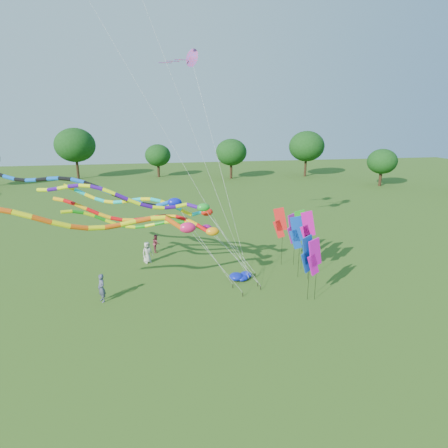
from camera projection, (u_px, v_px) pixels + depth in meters
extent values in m
plane|color=#295115|center=(225.00, 314.00, 22.43)|extent=(160.00, 160.00, 0.00)
cylinder|color=#382314|center=(387.00, 173.00, 69.96)|extent=(0.50, 0.50, 2.74)
ellipsoid|color=#113B10|center=(389.00, 154.00, 68.98)|extent=(5.78, 5.78, 4.91)
cylinder|color=#382314|center=(304.00, 172.00, 72.09)|extent=(0.50, 0.50, 2.55)
ellipsoid|color=#113B10|center=(305.00, 155.00, 71.18)|extent=(5.38, 5.38, 4.57)
cylinder|color=#382314|center=(231.00, 167.00, 77.56)|extent=(0.50, 0.50, 3.14)
ellipsoid|color=#113B10|center=(231.00, 147.00, 76.44)|extent=(6.63, 6.63, 5.63)
cylinder|color=#382314|center=(160.00, 174.00, 70.66)|extent=(0.50, 0.50, 2.31)
ellipsoid|color=#113B10|center=(159.00, 158.00, 69.84)|extent=(4.88, 4.88, 4.15)
cylinder|color=#382314|center=(84.00, 178.00, 65.47)|extent=(0.50, 0.50, 2.25)
ellipsoid|color=#113B10|center=(83.00, 162.00, 64.67)|extent=(4.74, 4.74, 4.03)
cylinder|color=black|center=(258.00, 284.00, 26.05)|extent=(0.05, 0.05, 0.30)
cylinder|color=silver|center=(235.00, 257.00, 25.72)|extent=(0.02, 0.02, 4.80)
ellipsoid|color=orange|center=(213.00, 231.00, 25.43)|extent=(0.92, 0.59, 0.59)
cylinder|color=red|center=(202.00, 228.00, 25.56)|extent=(0.27, 0.27, 0.87)
cylinder|color=#FFA90D|center=(192.00, 222.00, 25.74)|extent=(0.27, 0.27, 0.83)
cylinder|color=red|center=(181.00, 218.00, 25.91)|extent=(0.27, 0.27, 0.79)
cylinder|color=#FFA90D|center=(171.00, 216.00, 26.08)|extent=(0.27, 0.27, 0.76)
cylinder|color=red|center=(161.00, 216.00, 26.21)|extent=(0.27, 0.27, 0.77)
cylinder|color=#FFA90D|center=(150.00, 218.00, 26.30)|extent=(0.27, 0.27, 0.78)
cylinder|color=red|center=(139.00, 219.00, 26.33)|extent=(0.27, 0.27, 0.78)
cylinder|color=#FFA90D|center=(128.00, 220.00, 26.28)|extent=(0.27, 0.27, 0.78)
cylinder|color=red|center=(117.00, 219.00, 26.17)|extent=(0.27, 0.27, 0.80)
cylinder|color=#FFA90D|center=(105.00, 216.00, 26.02)|extent=(0.27, 0.27, 0.84)
cylinder|color=red|center=(93.00, 211.00, 25.86)|extent=(0.27, 0.27, 0.86)
cylinder|color=#FFA90D|center=(81.00, 206.00, 25.73)|extent=(0.27, 0.27, 0.84)
cylinder|color=red|center=(70.00, 202.00, 25.67)|extent=(0.27, 0.27, 0.80)
cylinder|color=#FFA90D|center=(59.00, 199.00, 25.71)|extent=(0.27, 0.27, 0.77)
cylinder|color=black|center=(243.00, 294.00, 24.58)|extent=(0.05, 0.05, 0.30)
cylinder|color=silver|center=(217.00, 262.00, 23.42)|extent=(0.02, 0.02, 5.93)
ellipsoid|color=#DF1858|center=(188.00, 228.00, 22.29)|extent=(1.01, 0.65, 0.65)
cylinder|color=#E6520C|center=(174.00, 223.00, 22.23)|extent=(0.29, 0.29, 1.17)
cylinder|color=#F5F20C|center=(158.00, 218.00, 22.17)|extent=(0.29, 0.29, 0.87)
cylinder|color=#E6520C|center=(143.00, 220.00, 21.94)|extent=(0.29, 0.29, 0.88)
cylinder|color=#F5F20C|center=(128.00, 223.00, 21.66)|extent=(0.29, 0.29, 0.89)
cylinder|color=#E6520C|center=(113.00, 226.00, 21.32)|extent=(0.29, 0.29, 0.89)
cylinder|color=#F5F20C|center=(96.00, 228.00, 20.92)|extent=(0.29, 0.29, 0.90)
cylinder|color=#E6520C|center=(79.00, 227.00, 20.46)|extent=(0.29, 0.29, 0.92)
cylinder|color=#F5F20C|center=(61.00, 224.00, 19.97)|extent=(0.29, 0.29, 0.96)
cylinder|color=#E6520C|center=(42.00, 220.00, 19.49)|extent=(0.29, 0.29, 0.97)
cylinder|color=#F5F20C|center=(22.00, 214.00, 19.05)|extent=(0.29, 0.29, 0.94)
cylinder|color=#E6520C|center=(2.00, 210.00, 18.70)|extent=(0.29, 0.29, 0.90)
cylinder|color=black|center=(261.00, 288.00, 25.57)|extent=(0.05, 0.05, 0.30)
cylinder|color=silver|center=(233.00, 248.00, 24.73)|extent=(0.02, 0.02, 6.73)
ellipsoid|color=green|center=(203.00, 207.00, 23.93)|extent=(0.83, 0.53, 0.53)
cylinder|color=#380B82|center=(192.00, 206.00, 24.11)|extent=(0.24, 0.24, 0.86)
cylinder|color=#DAF70D|center=(181.00, 206.00, 24.25)|extent=(0.24, 0.24, 0.75)
cylinder|color=#380B82|center=(170.00, 207.00, 24.10)|extent=(0.24, 0.24, 0.74)
cylinder|color=#DAF70D|center=(158.00, 208.00, 23.90)|extent=(0.24, 0.24, 0.76)
cylinder|color=#380B82|center=(146.00, 206.00, 23.65)|extent=(0.24, 0.24, 0.79)
cylinder|color=#DAF70D|center=(134.00, 202.00, 23.38)|extent=(0.24, 0.24, 0.82)
cylinder|color=#380B82|center=(122.00, 197.00, 23.14)|extent=(0.24, 0.24, 0.82)
cylinder|color=#DAF70D|center=(109.00, 192.00, 22.95)|extent=(0.24, 0.24, 0.79)
cylinder|color=#380B82|center=(97.00, 188.00, 22.86)|extent=(0.24, 0.24, 0.75)
cylinder|color=#DAF70D|center=(85.00, 186.00, 22.87)|extent=(0.24, 0.24, 0.73)
cylinder|color=#380B82|center=(74.00, 186.00, 22.98)|extent=(0.24, 0.24, 0.74)
cylinder|color=#DAF70D|center=(63.00, 187.00, 23.15)|extent=(0.24, 0.24, 0.76)
cylinder|color=#380B82|center=(53.00, 189.00, 23.36)|extent=(0.24, 0.24, 0.76)
cylinder|color=#DAF70D|center=(43.00, 190.00, 23.54)|extent=(0.24, 0.24, 0.75)
cylinder|color=black|center=(233.00, 286.00, 25.79)|extent=(0.05, 0.05, 0.30)
cylinder|color=silver|center=(204.00, 244.00, 25.18)|extent=(0.02, 0.02, 6.89)
ellipsoid|color=#0C17B4|center=(175.00, 202.00, 24.61)|extent=(0.93, 0.60, 0.60)
cylinder|color=blue|center=(163.00, 204.00, 24.76)|extent=(0.27, 0.27, 0.95)
cylinder|color=black|center=(149.00, 205.00, 24.79)|extent=(0.27, 0.27, 0.95)
cylinder|color=blue|center=(135.00, 202.00, 24.65)|extent=(0.27, 0.27, 0.98)
cylinder|color=black|center=(120.00, 197.00, 24.50)|extent=(0.27, 0.27, 1.00)
cylinder|color=blue|center=(106.00, 191.00, 24.38)|extent=(0.27, 0.27, 1.00)
cylinder|color=black|center=(91.00, 185.00, 24.34)|extent=(0.27, 0.27, 0.97)
cylinder|color=blue|center=(78.00, 181.00, 24.39)|extent=(0.27, 0.27, 0.93)
cylinder|color=black|center=(65.00, 179.00, 24.55)|extent=(0.27, 0.27, 0.92)
cylinder|color=blue|center=(53.00, 179.00, 24.79)|extent=(0.27, 0.27, 0.93)
cylinder|color=black|center=(42.00, 179.00, 25.09)|extent=(0.27, 0.27, 0.94)
cylinder|color=blue|center=(31.00, 180.00, 25.39)|extent=(0.27, 0.27, 0.93)
cylinder|color=black|center=(21.00, 180.00, 25.67)|extent=(0.27, 0.27, 0.93)
cylinder|color=blue|center=(9.00, 178.00, 25.87)|extent=(0.27, 0.27, 0.94)
cylinder|color=black|center=(255.00, 275.00, 27.63)|extent=(0.05, 0.05, 0.30)
cylinder|color=silver|center=(232.00, 243.00, 26.96)|extent=(0.02, 0.02, 5.85)
ellipsoid|color=red|center=(207.00, 212.00, 26.34)|extent=(0.87, 0.56, 0.56)
cylinder|color=#0BCBBF|center=(197.00, 213.00, 26.16)|extent=(0.25, 0.25, 0.81)
cylinder|color=#FFEB0D|center=(186.00, 212.00, 25.88)|extent=(0.25, 0.25, 0.79)
cylinder|color=#0BCBBF|center=(176.00, 207.00, 25.71)|extent=(0.25, 0.25, 0.78)
cylinder|color=#FFEB0D|center=(166.00, 203.00, 25.63)|extent=(0.25, 0.25, 0.74)
cylinder|color=#0BCBBF|center=(156.00, 200.00, 25.64)|extent=(0.25, 0.25, 0.71)
cylinder|color=#FFEB0D|center=(146.00, 199.00, 25.74)|extent=(0.25, 0.25, 0.71)
cylinder|color=#0BCBBF|center=(136.00, 200.00, 25.93)|extent=(0.25, 0.25, 0.73)
cylinder|color=#FFEB0D|center=(127.00, 201.00, 26.15)|extent=(0.25, 0.25, 0.74)
cylinder|color=#0BCBBF|center=(118.00, 202.00, 26.37)|extent=(0.25, 0.25, 0.72)
cylinder|color=#FFEB0D|center=(109.00, 202.00, 26.54)|extent=(0.25, 0.25, 0.71)
cylinder|color=#0BCBBF|center=(100.00, 200.00, 26.63)|extent=(0.25, 0.25, 0.72)
cylinder|color=#FFEB0D|center=(90.00, 196.00, 26.62)|extent=(0.25, 0.25, 0.76)
cylinder|color=#0BCBBF|center=(80.00, 192.00, 26.52)|extent=(0.25, 0.25, 0.78)
cylinder|color=#FFEB0D|center=(69.00, 187.00, 26.35)|extent=(0.25, 0.25, 0.77)
cylinder|color=black|center=(246.00, 269.00, 28.63)|extent=(0.05, 0.05, 0.30)
cylinder|color=silver|center=(227.00, 248.00, 27.73)|extent=(0.02, 0.02, 4.62)
ellipsoid|color=#960D75|center=(206.00, 228.00, 26.86)|extent=(0.79, 0.51, 0.51)
cylinder|color=#179714|center=(198.00, 227.00, 26.38)|extent=(0.23, 0.23, 0.96)
cylinder|color=#E9FB0D|center=(189.00, 224.00, 25.90)|extent=(0.23, 0.23, 0.70)
cylinder|color=#179714|center=(179.00, 222.00, 25.77)|extent=(0.23, 0.23, 0.67)
cylinder|color=#E9FB0D|center=(170.00, 222.00, 25.74)|extent=(0.23, 0.23, 0.68)
cylinder|color=#179714|center=(160.00, 223.00, 25.77)|extent=(0.23, 0.23, 0.70)
cylinder|color=#E9FB0D|center=(150.00, 225.00, 25.82)|extent=(0.23, 0.23, 0.70)
cylinder|color=#179714|center=(140.00, 227.00, 25.84)|extent=(0.23, 0.23, 0.68)
cylinder|color=#E9FB0D|center=(130.00, 227.00, 25.81)|extent=(0.23, 0.23, 0.67)
cylinder|color=#179714|center=(121.00, 225.00, 25.68)|extent=(0.23, 0.23, 0.69)
cylinder|color=#E9FB0D|center=(110.00, 222.00, 25.46)|extent=(0.23, 0.23, 0.73)
cylinder|color=#179714|center=(100.00, 218.00, 25.16)|extent=(0.23, 0.23, 0.75)
cylinder|color=#E9FB0D|center=(89.00, 214.00, 24.80)|extent=(0.23, 0.23, 0.73)
cylinder|color=#179714|center=(78.00, 212.00, 24.42)|extent=(0.23, 0.23, 0.70)
cylinder|color=#E9FB0D|center=(67.00, 212.00, 24.05)|extent=(0.23, 0.23, 0.68)
cylinder|color=black|center=(249.00, 281.00, 26.61)|extent=(0.04, 0.04, 0.30)
cylinder|color=silver|center=(194.00, 136.00, 23.47)|extent=(0.01, 0.01, 21.20)
cylinder|color=black|center=(249.00, 281.00, 26.61)|extent=(0.04, 0.04, 0.30)
cylinder|color=silver|center=(157.00, 119.00, 22.76)|extent=(0.01, 0.01, 24.89)
cylinder|color=black|center=(249.00, 281.00, 26.61)|extent=(0.04, 0.04, 0.30)
cylinder|color=silver|center=(220.00, 170.00, 26.20)|extent=(0.01, 0.01, 15.98)
cone|color=purple|center=(191.00, 57.00, 25.84)|extent=(1.65, 1.67, 1.38)
cube|color=purple|center=(181.00, 60.00, 25.75)|extent=(0.90, 0.12, 0.04)
cube|color=purple|center=(173.00, 61.00, 25.69)|extent=(0.90, 0.12, 0.04)
cube|color=purple|center=(165.00, 63.00, 25.62)|extent=(0.90, 0.12, 0.04)
cylinder|color=black|center=(316.00, 272.00, 23.68)|extent=(0.02, 0.02, 3.87)
cube|color=#D90CB1|center=(315.00, 253.00, 23.21)|extent=(1.12, 0.44, 1.93)
cube|color=#D90CB1|center=(313.00, 265.00, 23.39)|extent=(0.98, 0.39, 1.51)
cylinder|color=black|center=(299.00, 249.00, 27.09)|extent=(0.02, 0.02, 4.30)
cube|color=#0B3AA4|center=(297.00, 229.00, 26.71)|extent=(1.11, 0.49, 1.93)
cube|color=#0B3AA4|center=(296.00, 239.00, 26.94)|extent=(0.97, 0.44, 1.51)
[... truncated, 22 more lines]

